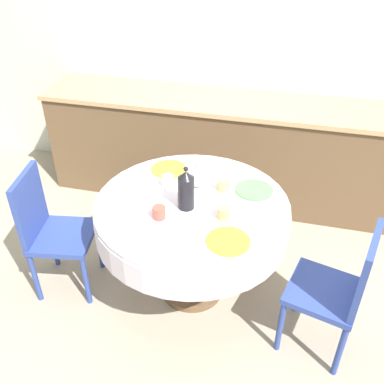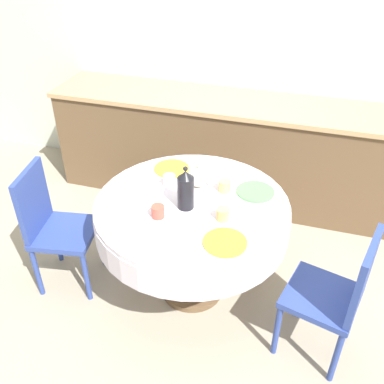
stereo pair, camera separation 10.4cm
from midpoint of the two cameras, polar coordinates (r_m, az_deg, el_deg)
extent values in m
plane|color=#9E937F|center=(3.17, -0.96, -12.82)|extent=(12.00, 12.00, 0.00)
cube|color=beige|center=(3.88, 5.39, 18.86)|extent=(7.00, 0.05, 2.60)
cube|color=brown|center=(3.89, 3.89, 5.45)|extent=(3.20, 0.60, 0.90)
cube|color=tan|center=(3.69, 4.17, 11.86)|extent=(3.24, 0.64, 0.04)
cylinder|color=brown|center=(3.16, -0.97, -12.57)|extent=(0.44, 0.44, 0.04)
cylinder|color=brown|center=(2.96, -1.02, -8.86)|extent=(0.11, 0.11, 0.52)
cylinder|color=silver|center=(2.73, -1.09, -3.48)|extent=(1.23, 1.23, 0.18)
cylinder|color=silver|center=(2.67, -1.12, -1.70)|extent=(1.22, 1.22, 0.03)
cube|color=#2D428E|center=(2.66, 16.06, -12.64)|extent=(0.49, 0.49, 0.04)
cube|color=#2D428E|center=(2.48, 21.04, -9.85)|extent=(0.13, 0.38, 0.46)
cylinder|color=#2D428E|center=(2.73, 10.57, -17.23)|extent=(0.04, 0.04, 0.42)
cylinder|color=#2D428E|center=(2.97, 12.95, -12.38)|extent=(0.04, 0.04, 0.42)
cylinder|color=#2D428E|center=(2.71, 18.00, -19.54)|extent=(0.04, 0.04, 0.42)
cylinder|color=#2D428E|center=(2.94, 19.66, -14.40)|extent=(0.04, 0.04, 0.42)
cube|color=#2D428E|center=(3.07, -17.72, -5.68)|extent=(0.46, 0.46, 0.04)
cube|color=#2D428E|center=(2.99, -21.78, -1.68)|extent=(0.10, 0.38, 0.46)
cylinder|color=#2D428E|center=(3.28, -13.11, -7.02)|extent=(0.04, 0.04, 0.42)
cylinder|color=#2D428E|center=(3.04, -14.93, -11.37)|extent=(0.04, 0.04, 0.42)
cylinder|color=#2D428E|center=(3.40, -18.85, -6.50)|extent=(0.04, 0.04, 0.42)
cylinder|color=#2D428E|center=(3.16, -21.09, -10.61)|extent=(0.04, 0.04, 0.42)
cylinder|color=white|center=(2.58, -10.09, -3.09)|extent=(0.24, 0.24, 0.01)
cylinder|color=#CC4C3D|center=(2.53, -5.61, -2.76)|extent=(0.08, 0.08, 0.08)
cylinder|color=yellow|center=(2.37, 3.59, -6.59)|extent=(0.24, 0.24, 0.01)
cylinder|color=#DBB766|center=(2.51, 3.12, -2.86)|extent=(0.08, 0.08, 0.08)
cylinder|color=yellow|center=(2.99, -4.09, 3.06)|extent=(0.24, 0.24, 0.01)
cylinder|color=white|center=(2.80, -4.30, 1.46)|extent=(0.08, 0.08, 0.08)
cylinder|color=#5BA85B|center=(2.78, 7.23, 0.26)|extent=(0.24, 0.24, 0.01)
cylinder|color=#DBB766|center=(2.76, 3.15, 0.90)|extent=(0.08, 0.08, 0.08)
cylinder|color=black|center=(2.56, -1.97, -0.14)|extent=(0.10, 0.10, 0.21)
cone|color=black|center=(2.49, -2.02, 2.31)|extent=(0.09, 0.09, 0.05)
sphere|color=black|center=(2.47, -2.04, 3.09)|extent=(0.03, 0.03, 0.03)
cylinder|color=silver|center=(2.80, -0.44, 0.78)|extent=(0.08, 0.08, 0.01)
sphere|color=silver|center=(2.76, -0.45, 2.08)|extent=(0.14, 0.14, 0.14)
cylinder|color=silver|center=(2.74, 1.20, 1.98)|extent=(0.08, 0.02, 0.05)
sphere|color=silver|center=(2.72, -0.45, 3.59)|extent=(0.03, 0.03, 0.03)
camera|label=1|loc=(0.05, -91.14, -0.78)|focal=40.00mm
camera|label=2|loc=(0.05, 88.86, 0.78)|focal=40.00mm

